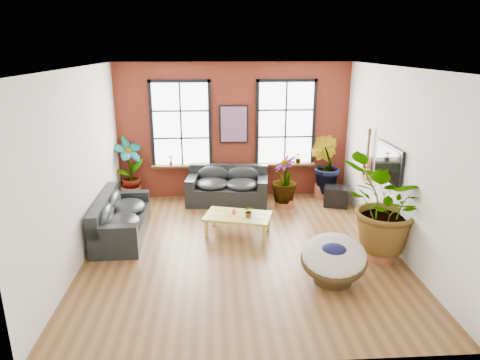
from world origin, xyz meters
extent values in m
cube|color=brown|center=(0.00, 0.00, -0.01)|extent=(6.00, 6.50, 0.02)
cube|color=white|center=(0.00, 0.00, 3.51)|extent=(6.00, 6.50, 0.02)
cube|color=#5E2016|center=(0.00, 3.26, 1.75)|extent=(6.00, 0.02, 3.50)
cube|color=silver|center=(0.00, -3.26, 1.75)|extent=(6.00, 0.02, 3.50)
cube|color=silver|center=(-3.01, 0.00, 1.75)|extent=(0.02, 6.50, 3.50)
cube|color=silver|center=(3.01, 0.00, 1.75)|extent=(0.02, 6.50, 3.50)
cube|color=white|center=(-1.35, 3.20, 1.95)|extent=(1.40, 0.02, 2.10)
cube|color=#3F2A11|center=(-1.35, 3.13, 0.87)|extent=(1.60, 0.22, 0.06)
cube|color=white|center=(1.35, 3.20, 1.95)|extent=(1.40, 0.02, 2.10)
cube|color=#3F2A11|center=(1.35, 3.13, 0.87)|extent=(1.60, 0.22, 0.06)
cube|color=black|center=(-0.19, 2.64, 0.23)|extent=(2.14, 1.23, 0.46)
cube|color=black|center=(-0.15, 3.01, 0.70)|extent=(2.05, 0.48, 0.47)
cube|color=black|center=(-1.08, 2.75, 0.58)|extent=(0.36, 1.01, 0.24)
cube|color=black|center=(0.69, 2.53, 0.58)|extent=(0.36, 1.01, 0.24)
ellipsoid|color=black|center=(-0.59, 2.63, 0.53)|extent=(0.95, 0.93, 0.26)
ellipsoid|color=black|center=(-0.55, 2.91, 0.70)|extent=(0.88, 0.36, 0.45)
ellipsoid|color=black|center=(0.18, 2.54, 0.53)|extent=(0.95, 0.93, 0.26)
ellipsoid|color=black|center=(0.22, 2.82, 0.70)|extent=(0.88, 0.36, 0.45)
cube|color=black|center=(-2.48, 0.75, 0.22)|extent=(1.00, 2.24, 0.43)
cube|color=black|center=(-2.83, 0.74, 0.65)|extent=(0.30, 2.22, 0.44)
cube|color=black|center=(-2.45, -0.24, 0.55)|extent=(0.93, 0.26, 0.23)
cube|color=black|center=(-2.51, 1.75, 0.55)|extent=(0.93, 0.26, 0.23)
ellipsoid|color=black|center=(-2.41, 0.31, 0.49)|extent=(0.81, 0.99, 0.25)
ellipsoid|color=black|center=(-2.68, 0.31, 0.65)|extent=(0.28, 0.98, 0.43)
ellipsoid|color=black|center=(-2.44, 1.19, 0.49)|extent=(0.81, 0.99, 0.25)
ellipsoid|color=black|center=(-2.71, 1.19, 0.65)|extent=(0.28, 0.98, 0.43)
cube|color=#AFA63F|center=(-0.04, 0.70, 0.41)|extent=(1.54, 1.13, 0.06)
cube|color=#3F2A11|center=(-0.07, 0.57, 0.44)|extent=(1.33, 0.38, 0.00)
cube|color=#3F2A11|center=(0.00, 0.83, 0.44)|extent=(1.33, 0.38, 0.00)
cube|color=#AFA63F|center=(-0.71, 0.56, 0.19)|extent=(0.08, 0.08, 0.38)
cube|color=#AFA63F|center=(0.46, 0.23, 0.19)|extent=(0.08, 0.08, 0.38)
cube|color=#AFA63F|center=(-0.54, 1.17, 0.19)|extent=(0.08, 0.08, 0.38)
cube|color=#AFA63F|center=(0.63, 0.84, 0.19)|extent=(0.08, 0.08, 0.38)
cylinder|color=#D93643|center=(-0.12, 0.78, 0.49)|extent=(0.10, 0.10, 0.09)
cylinder|color=#3A2B14|center=(1.47, -1.33, 0.13)|extent=(0.82, 0.82, 0.26)
torus|color=#3A2B14|center=(1.47, -1.33, 0.43)|extent=(1.42, 1.42, 0.51)
ellipsoid|color=beige|center=(1.47, -1.33, 0.49)|extent=(1.39, 1.43, 0.69)
ellipsoid|color=#121339|center=(1.45, -1.38, 0.62)|extent=(0.52, 0.47, 0.19)
cube|color=black|center=(0.00, 3.19, 1.95)|extent=(0.74, 0.04, 0.98)
cube|color=#0C7F8C|center=(0.00, 3.16, 1.95)|extent=(0.66, 0.02, 0.90)
cube|color=black|center=(2.95, 0.30, 1.65)|extent=(0.06, 1.25, 0.72)
cube|color=black|center=(2.92, 0.30, 1.65)|extent=(0.01, 1.15, 0.62)
cylinder|color=#B27F4C|center=(2.90, 1.35, 1.13)|extent=(0.09, 0.38, 0.38)
cylinder|color=#B27F4C|center=(2.90, 1.35, 1.38)|extent=(0.09, 0.30, 0.30)
cylinder|color=black|center=(2.90, 1.35, 1.13)|extent=(0.09, 0.11, 0.11)
cube|color=#3F2A11|center=(2.90, 1.35, 1.75)|extent=(0.04, 0.05, 0.55)
cube|color=#3F2A11|center=(2.90, 1.35, 2.07)|extent=(0.06, 0.06, 0.14)
cube|color=black|center=(2.55, 2.27, 0.25)|extent=(0.72, 0.67, 0.49)
cylinder|color=#974F31|center=(-2.70, 2.97, 0.19)|extent=(0.65, 0.65, 0.38)
cylinder|color=#974F31|center=(2.38, 2.92, 0.17)|extent=(0.52, 0.52, 0.35)
cylinder|color=#974F31|center=(2.59, -0.63, 0.18)|extent=(0.50, 0.50, 0.36)
cylinder|color=#974F31|center=(1.23, 2.32, 0.18)|extent=(0.61, 0.61, 0.35)
imported|color=#1F4B14|center=(-2.68, 2.94, 0.92)|extent=(0.98, 0.94, 1.54)
imported|color=#1F4B14|center=(2.38, 2.93, 0.90)|extent=(1.04, 1.06, 1.50)
imported|color=#1F4B14|center=(2.60, -0.61, 1.07)|extent=(2.15, 2.17, 1.82)
imported|color=#1F4B14|center=(1.22, 2.29, 0.73)|extent=(0.79, 0.79, 1.17)
imported|color=#1F4B14|center=(0.18, 0.58, 0.57)|extent=(0.25, 0.22, 0.25)
imported|color=#1F4B14|center=(-1.65, 3.13, 1.04)|extent=(0.17, 0.17, 0.27)
imported|color=#1F4B14|center=(1.70, 3.13, 1.04)|extent=(0.19, 0.19, 0.27)
camera|label=1|loc=(-0.52, -7.72, 3.85)|focal=32.00mm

